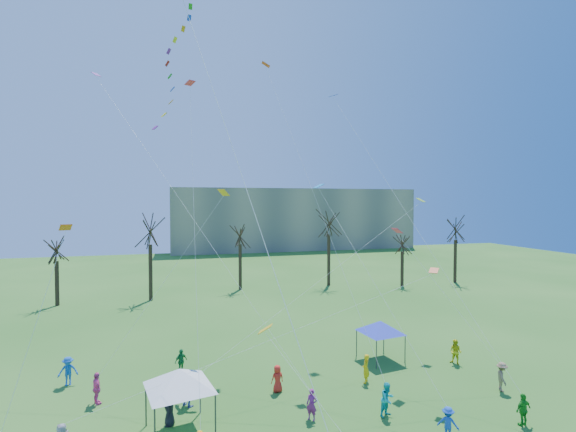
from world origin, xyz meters
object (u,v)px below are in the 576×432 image
object	(u,v)px
distant_building	(294,219)
canopy_tent_white	(179,379)
big_box_kite	(180,62)
canopy_tent_blue	(380,327)

from	to	relation	value
distant_building	canopy_tent_white	world-z (taller)	distant_building
big_box_kite	canopy_tent_blue	world-z (taller)	big_box_kite
canopy_tent_blue	distant_building	bearing A→B (deg)	79.01
distant_building	canopy_tent_white	xyz separation A→B (m)	(-28.21, -76.76, -4.69)
canopy_tent_white	canopy_tent_blue	xyz separation A→B (m)	(14.45, 5.90, -0.34)
distant_building	canopy_tent_blue	distance (m)	72.36
distant_building	canopy_tent_blue	xyz separation A→B (m)	(-13.76, -70.86, -5.04)
big_box_kite	canopy_tent_white	distance (m)	15.92
big_box_kite	canopy_tent_blue	xyz separation A→B (m)	(14.26, 5.65, -16.26)
distant_building	big_box_kite	xyz separation A→B (m)	(-28.01, -76.52, 11.22)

